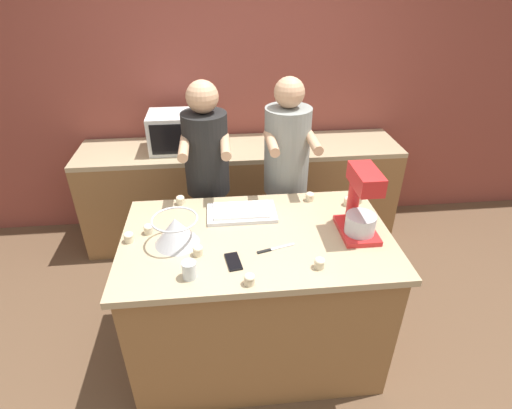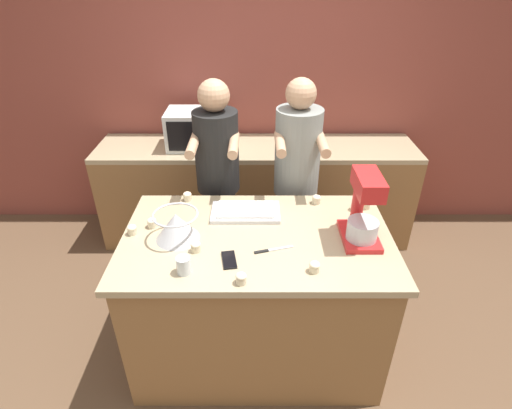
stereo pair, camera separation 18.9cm
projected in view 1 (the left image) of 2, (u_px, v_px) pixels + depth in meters
ground_plane at (257, 347)px, 2.78m from camera, size 16.00×16.00×0.00m
back_wall at (237, 86)px, 3.56m from camera, size 10.00×0.06×2.70m
island_counter at (257, 296)px, 2.53m from camera, size 1.54×0.92×0.95m
back_counter at (241, 192)px, 3.73m from camera, size 2.80×0.60×0.92m
person_left at (209, 189)px, 2.89m from camera, size 0.33×0.49×1.66m
person_right at (285, 186)px, 2.94m from camera, size 0.33×0.50×1.67m
stand_mixer at (360, 206)px, 2.22m from camera, size 0.20×0.30×0.41m
mixing_bowl at (176, 230)px, 2.18m from camera, size 0.25×0.25×0.16m
baking_tray at (242, 212)px, 2.47m from camera, size 0.42×0.24×0.04m
microwave_oven at (177, 132)px, 3.36m from camera, size 0.45×0.36×0.32m
cell_phone at (233, 261)px, 2.08m from camera, size 0.09×0.15×0.01m
drinking_glass at (189, 270)px, 1.96m from camera, size 0.07×0.07×0.09m
knife at (274, 249)px, 2.17m from camera, size 0.22×0.08×0.01m
cupcake_0 at (348, 201)px, 2.56m from camera, size 0.05×0.05×0.06m
cupcake_1 at (320, 263)px, 2.03m from camera, size 0.05×0.05×0.06m
cupcake_2 at (148, 229)px, 2.29m from camera, size 0.05×0.05×0.06m
cupcake_3 at (359, 198)px, 2.58m from camera, size 0.05×0.05×0.06m
cupcake_4 at (198, 250)px, 2.12m from camera, size 0.05×0.05×0.06m
cupcake_5 at (249, 279)px, 1.92m from camera, size 0.05×0.05×0.06m
cupcake_6 at (310, 196)px, 2.61m from camera, size 0.05×0.05×0.06m
cupcake_7 at (129, 237)px, 2.22m from camera, size 0.05×0.05×0.06m
cupcake_8 at (180, 200)px, 2.57m from camera, size 0.05×0.05×0.06m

